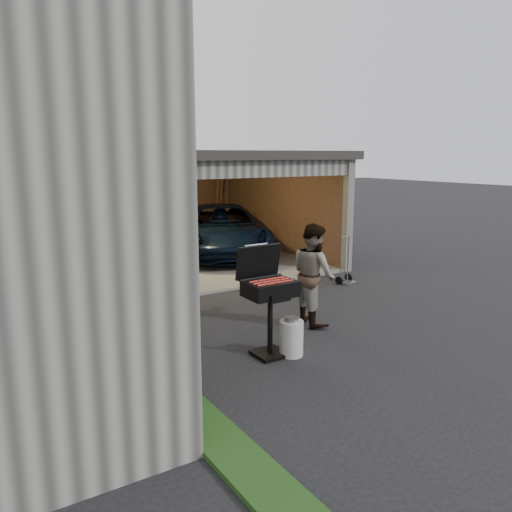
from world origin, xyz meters
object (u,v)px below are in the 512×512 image
at_px(man, 313,274).
at_px(hand_truck, 346,274).
at_px(minivan, 222,232).
at_px(bbq_grill, 269,292).
at_px(woman, 180,330).
at_px(plywood_panel, 114,318).
at_px(propane_tank, 291,338).

relative_size(man, hand_truck, 1.60).
distance_m(minivan, bbq_grill, 7.25).
relative_size(man, bbq_grill, 1.09).
height_order(woman, plywood_panel, woman).
xyz_separation_m(minivan, hand_truck, (0.84, -4.21, -0.48)).
relative_size(man, plywood_panel, 1.70).
bearing_deg(man, minivan, -5.10).
bearing_deg(hand_truck, woman, -168.14).
relative_size(woman, man, 0.91).
height_order(bbq_grill, hand_truck, bbq_grill).
bearing_deg(minivan, propane_tank, -88.58).
bearing_deg(propane_tank, bbq_grill, 144.48).
distance_m(minivan, propane_tank, 7.34).
bearing_deg(bbq_grill, woman, -166.55).
bearing_deg(man, propane_tank, 138.38).
height_order(propane_tank, plywood_panel, plywood_panel).
bearing_deg(hand_truck, propane_tank, -158.98).
height_order(minivan, hand_truck, minivan).
xyz_separation_m(minivan, plywood_panel, (-4.66, -5.32, -0.19)).
relative_size(bbq_grill, plywood_panel, 1.55).
bearing_deg(woman, man, 94.17).
bearing_deg(bbq_grill, plywood_panel, 143.41).
distance_m(minivan, plywood_panel, 7.08).
relative_size(minivan, propane_tank, 9.61).
distance_m(man, bbq_grill, 1.59).
bearing_deg(propane_tank, woman, -174.53).
xyz_separation_m(bbq_grill, propane_tank, (0.27, -0.19, -0.67)).
bearing_deg(hand_truck, minivan, 84.76).
bearing_deg(minivan, bbq_grill, -91.07).
distance_m(propane_tank, hand_truck, 4.33).
distance_m(minivan, hand_truck, 4.32).
distance_m(man, hand_truck, 2.93).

